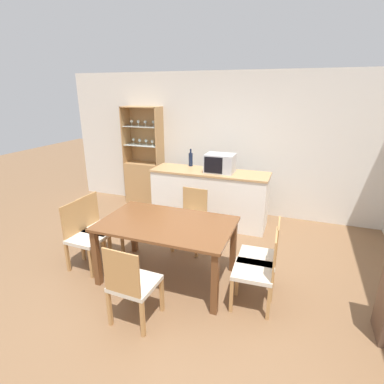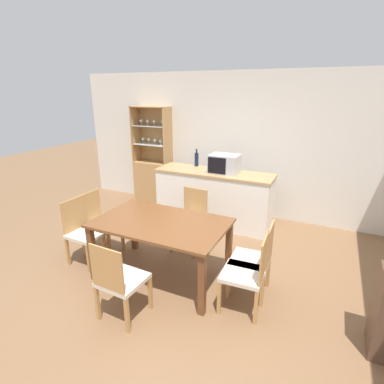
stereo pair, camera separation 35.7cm
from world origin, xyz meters
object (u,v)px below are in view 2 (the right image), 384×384
object	(u,v)px
dining_table	(161,229)
dining_chair_side_left_near	(84,232)
dining_chair_head_near	(120,280)
dining_chair_side_right_far	(254,259)
dining_chair_side_left_far	(99,224)
dining_chair_head_far	(190,220)
microwave	(224,164)
wine_bottle	(197,159)
dining_chair_side_right_near	(247,273)
display_cabinet	(154,174)

from	to	relation	value
dining_table	dining_chair_side_left_near	size ratio (longest dim) A/B	1.79
dining_chair_head_near	dining_chair_side_right_far	bearing A→B (deg)	43.17
dining_chair_head_near	dining_chair_side_left_far	xyz separation A→B (m)	(-1.11, 0.96, 0.00)
dining_chair_head_far	dining_chair_head_near	distance (m)	1.62
microwave	wine_bottle	xyz separation A→B (m)	(-0.60, 0.23, -0.03)
dining_chair_side_right_near	wine_bottle	world-z (taller)	wine_bottle
display_cabinet	dining_chair_head_near	bearing A→B (deg)	-63.44
wine_bottle	dining_chair_head_far	bearing A→B (deg)	-69.55
dining_chair_side_right_near	dining_chair_side_left_far	xyz separation A→B (m)	(-2.22, 0.29, 0.00)
display_cabinet	dining_table	size ratio (longest dim) A/B	1.23
dining_chair_side_left_far	wine_bottle	world-z (taller)	wine_bottle
dining_chair_head_far	dining_chair_side_right_far	bearing A→B (deg)	152.71
dining_chair_side_right_far	dining_chair_side_left_far	distance (m)	2.22
dining_chair_side_right_far	dining_chair_head_far	bearing A→B (deg)	57.06
dining_table	dining_chair_side_left_far	distance (m)	1.14
dining_chair_side_right_near	microwave	bearing A→B (deg)	23.47
display_cabinet	dining_chair_side_right_near	bearing A→B (deg)	-42.32
display_cabinet	dining_chair_side_left_near	bearing A→B (deg)	-79.84
display_cabinet	dining_chair_side_left_far	distance (m)	2.17
dining_table	dining_chair_side_right_far	bearing A→B (deg)	7.51
dining_chair_head_far	dining_chair_side_right_near	xyz separation A→B (m)	(1.11, -0.95, 0.00)
dining_chair_side_right_near	dining_chair_head_far	bearing A→B (deg)	46.38
dining_chair_side_left_far	dining_chair_side_right_near	bearing A→B (deg)	85.97
display_cabinet	dining_chair_side_left_near	xyz separation A→B (m)	(0.43, -2.41, -0.14)
dining_table	wine_bottle	distance (m)	2.07
dining_chair_head_far	dining_table	bearing A→B (deg)	93.39
dining_chair_side_right_far	dining_chair_side_right_near	xyz separation A→B (m)	(-0.00, -0.29, 0.00)
dining_table	dining_chair_head_far	world-z (taller)	dining_chair_head_far
dining_chair_head_far	microwave	world-z (taller)	microwave
microwave	wine_bottle	world-z (taller)	wine_bottle
wine_bottle	dining_chair_side_left_far	bearing A→B (deg)	-110.18
dining_chair_side_left_far	dining_table	bearing A→B (deg)	85.83
dining_table	dining_chair_head_near	bearing A→B (deg)	-90.15
dining_chair_side_right_far	wine_bottle	world-z (taller)	wine_bottle
dining_chair_side_right_far	dining_chair_head_far	world-z (taller)	same
display_cabinet	wine_bottle	world-z (taller)	display_cabinet
dining_chair_head_near	wine_bottle	world-z (taller)	wine_bottle
dining_chair_head_near	dining_chair_side_left_near	size ratio (longest dim) A/B	1.00
microwave	dining_chair_side_left_near	bearing A→B (deg)	-123.88
dining_chair_side_right_far	microwave	size ratio (longest dim) A/B	1.85
dining_table	dining_chair_side_right_far	xyz separation A→B (m)	(1.11, 0.15, -0.21)
dining_chair_head_far	dining_chair_side_left_near	distance (m)	1.46
dining_chair_side_right_far	dining_chair_head_far	distance (m)	1.29
dining_table	dining_chair_head_near	world-z (taller)	dining_chair_head_near
dining_chair_head_far	dining_chair_side_right_near	bearing A→B (deg)	142.93
dining_chair_head_far	dining_chair_side_right_near	world-z (taller)	same
dining_chair_side_right_far	dining_chair_side_left_near	bearing A→B (deg)	95.37
dining_chair_head_far	wine_bottle	distance (m)	1.40
dining_chair_side_left_near	wine_bottle	world-z (taller)	wine_bottle
dining_chair_side_left_near	dining_chair_side_left_far	distance (m)	0.29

